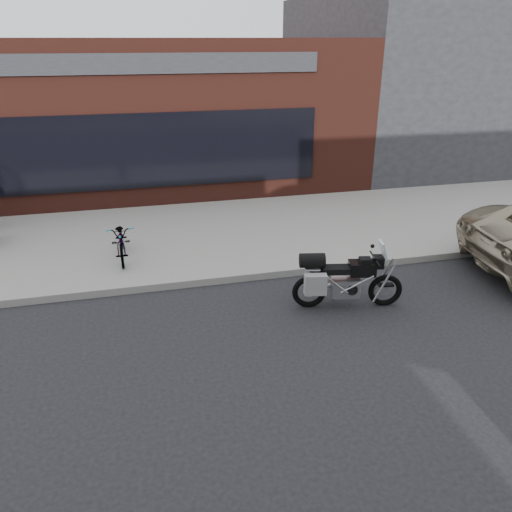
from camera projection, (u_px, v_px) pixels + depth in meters
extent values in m
plane|color=black|center=(322.00, 414.00, 6.49)|extent=(120.00, 120.00, 0.00)
cube|color=gray|center=(225.00, 227.00, 12.69)|extent=(44.00, 6.00, 0.15)
cube|color=#58251C|center=(132.00, 107.00, 17.61)|extent=(14.00, 10.00, 4.50)
cube|color=black|center=(136.00, 152.00, 13.35)|extent=(10.00, 0.08, 2.00)
cube|color=#28292E|center=(128.00, 64.00, 12.47)|extent=(10.00, 0.08, 0.50)
cube|color=#28292E|center=(437.00, 79.00, 19.91)|extent=(10.00, 10.00, 6.00)
torus|color=black|center=(309.00, 292.00, 8.97)|extent=(0.63, 0.22, 0.62)
torus|color=black|center=(385.00, 290.00, 9.02)|extent=(0.63, 0.22, 0.62)
cube|color=#B7B7BC|center=(345.00, 287.00, 8.96)|extent=(0.55, 0.37, 0.35)
cube|color=black|center=(362.00, 268.00, 8.82)|extent=(0.51, 0.38, 0.24)
cube|color=black|center=(336.00, 270.00, 8.81)|extent=(0.55, 0.35, 0.11)
cube|color=black|center=(318.00, 274.00, 8.83)|extent=(0.31, 0.25, 0.13)
cube|color=black|center=(378.00, 262.00, 8.78)|extent=(0.21, 0.25, 0.20)
cube|color=silver|center=(383.00, 250.00, 8.69)|extent=(0.18, 0.30, 0.31)
cylinder|color=black|center=(375.00, 258.00, 8.75)|extent=(0.15, 0.64, 0.03)
cube|color=#B7B7BC|center=(312.00, 267.00, 8.77)|extent=(0.31, 0.32, 0.03)
cube|color=gray|center=(315.00, 284.00, 8.64)|extent=(0.41, 0.24, 0.37)
cylinder|color=black|center=(312.00, 260.00, 8.72)|extent=(0.48, 0.34, 0.26)
cylinder|color=#B7B7BC|center=(323.00, 287.00, 9.10)|extent=(0.52, 0.17, 0.18)
imported|color=gray|center=(121.00, 240.00, 10.56)|extent=(0.59, 1.58, 0.82)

